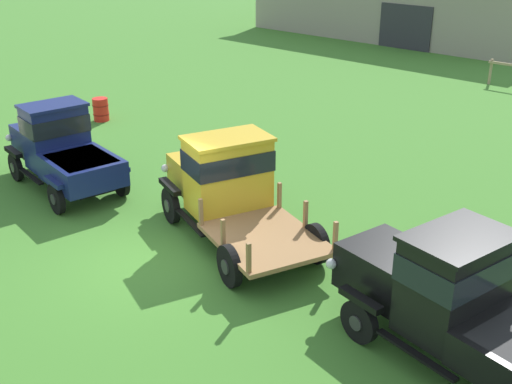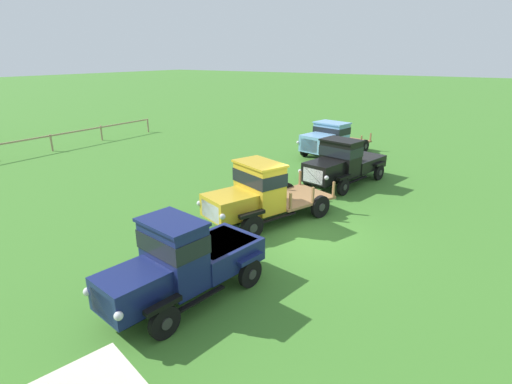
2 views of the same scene
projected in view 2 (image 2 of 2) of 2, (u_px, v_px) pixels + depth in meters
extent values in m
plane|color=#3D7528|center=(306.00, 235.00, 14.14)|extent=(240.00, 240.00, 0.00)
cylinder|color=#997F60|center=(51.00, 143.00, 26.26)|extent=(0.12, 0.12, 1.11)
cylinder|color=#997F60|center=(101.00, 133.00, 29.58)|extent=(0.12, 0.12, 1.11)
cylinder|color=#997F60|center=(148.00, 125.00, 32.71)|extent=(0.12, 0.12, 1.11)
cube|color=#997F60|center=(77.00, 131.00, 27.81)|extent=(12.55, 0.08, 0.10)
cube|color=beige|center=(65.00, 382.00, 6.72)|extent=(0.88, 0.40, 0.12)
cylinder|color=black|center=(165.00, 322.00, 8.89)|extent=(0.81, 0.27, 0.80)
cylinder|color=#2D2D2D|center=(167.00, 324.00, 8.84)|extent=(0.28, 0.07, 0.28)
cylinder|color=black|center=(122.00, 292.00, 10.01)|extent=(0.81, 0.27, 0.80)
cylinder|color=#2D2D2D|center=(120.00, 291.00, 10.07)|extent=(0.28, 0.07, 0.28)
cylinder|color=black|center=(250.00, 273.00, 10.88)|extent=(0.81, 0.27, 0.80)
cylinder|color=#2D2D2D|center=(253.00, 275.00, 10.83)|extent=(0.28, 0.07, 0.28)
cylinder|color=black|center=(207.00, 253.00, 12.00)|extent=(0.81, 0.27, 0.80)
cylinder|color=#2D2D2D|center=(205.00, 252.00, 12.06)|extent=(0.28, 0.07, 0.28)
cube|color=black|center=(185.00, 282.00, 10.33)|extent=(4.22, 1.58, 0.12)
cube|color=#141E51|center=(132.00, 290.00, 9.12)|extent=(1.63, 1.45, 0.82)
cube|color=silver|center=(103.00, 305.00, 8.64)|extent=(0.21, 0.98, 0.61)
sphere|color=silver|center=(119.00, 316.00, 8.19)|extent=(0.20, 0.20, 0.20)
sphere|color=silver|center=(88.00, 292.00, 9.03)|extent=(0.20, 0.20, 0.20)
cube|color=black|center=(163.00, 305.00, 8.75)|extent=(0.94, 0.34, 0.12)
cube|color=black|center=(120.00, 277.00, 9.87)|extent=(0.94, 0.34, 0.12)
cube|color=#141E51|center=(174.00, 255.00, 9.85)|extent=(1.23, 1.70, 1.67)
cube|color=black|center=(173.00, 241.00, 9.73)|extent=(1.27, 1.74, 0.47)
cube|color=#141E51|center=(172.00, 222.00, 9.56)|extent=(1.34, 1.78, 0.08)
cube|color=black|center=(202.00, 298.00, 9.67)|extent=(1.41, 0.35, 0.05)
cube|color=black|center=(160.00, 273.00, 10.77)|extent=(1.41, 0.35, 0.05)
cube|color=#141E51|center=(219.00, 252.00, 11.08)|extent=(2.23, 1.92, 0.65)
cube|color=black|center=(219.00, 242.00, 10.98)|extent=(1.88, 1.62, 0.06)
cube|color=#141E51|center=(250.00, 259.00, 10.73)|extent=(0.90, 0.33, 0.12)
cube|color=#141E51|center=(206.00, 239.00, 11.86)|extent=(0.90, 0.33, 0.12)
cylinder|color=black|center=(252.00, 227.00, 13.67)|extent=(0.89, 0.46, 0.89)
cylinder|color=#2D2D2D|center=(254.00, 228.00, 13.59)|extent=(0.30, 0.13, 0.31)
cylinder|color=black|center=(220.00, 210.00, 15.22)|extent=(0.89, 0.46, 0.89)
cylinder|color=#2D2D2D|center=(219.00, 209.00, 15.30)|extent=(0.30, 0.13, 0.31)
cylinder|color=black|center=(320.00, 207.00, 15.54)|extent=(0.89, 0.46, 0.89)
cylinder|color=#2D2D2D|center=(322.00, 207.00, 15.47)|extent=(0.30, 0.13, 0.31)
cylinder|color=black|center=(286.00, 193.00, 17.10)|extent=(0.89, 0.46, 0.89)
cylinder|color=#2D2D2D|center=(284.00, 192.00, 17.17)|extent=(0.30, 0.13, 0.31)
cube|color=black|center=(269.00, 207.00, 15.32)|extent=(4.90, 2.71, 0.12)
cube|color=gold|center=(229.00, 205.00, 14.13)|extent=(1.98, 1.90, 0.81)
cube|color=silver|center=(211.00, 211.00, 13.71)|extent=(0.44, 1.08, 0.61)
sphere|color=silver|center=(222.00, 217.00, 13.10)|extent=(0.20, 0.20, 0.20)
sphere|color=silver|center=(199.00, 203.00, 14.27)|extent=(0.20, 0.20, 0.20)
cube|color=black|center=(252.00, 214.00, 13.51)|extent=(1.03, 0.54, 0.12)
cube|color=black|center=(220.00, 198.00, 15.06)|extent=(1.03, 0.54, 0.12)
cube|color=gold|center=(259.00, 187.00, 14.75)|extent=(1.65, 2.08, 1.69)
cube|color=black|center=(260.00, 177.00, 14.63)|extent=(1.71, 2.13, 0.47)
cube|color=gold|center=(260.00, 163.00, 14.46)|extent=(1.79, 2.19, 0.08)
cube|color=black|center=(279.00, 217.00, 14.35)|extent=(1.50, 0.66, 0.05)
cube|color=black|center=(246.00, 202.00, 15.88)|extent=(1.50, 0.66, 0.05)
cube|color=olive|center=(295.00, 197.00, 16.04)|extent=(3.09, 2.80, 0.10)
cube|color=olive|center=(290.00, 201.00, 14.54)|extent=(0.10, 0.10, 0.62)
cube|color=olive|center=(258.00, 188.00, 16.02)|extent=(0.10, 0.10, 0.62)
cube|color=olive|center=(313.00, 195.00, 15.18)|extent=(0.10, 0.10, 0.62)
cube|color=olive|center=(280.00, 182.00, 16.66)|extent=(0.10, 0.10, 0.62)
cube|color=olive|center=(334.00, 189.00, 15.83)|extent=(0.10, 0.10, 0.62)
cube|color=olive|center=(300.00, 178.00, 17.31)|extent=(0.10, 0.10, 0.62)
cylinder|color=black|center=(343.00, 187.00, 18.02)|extent=(0.81, 0.31, 0.79)
cylinder|color=#2D2D2D|center=(345.00, 187.00, 17.95)|extent=(0.28, 0.08, 0.28)
cylinder|color=black|center=(309.00, 178.00, 19.29)|extent=(0.81, 0.31, 0.79)
cylinder|color=#2D2D2D|center=(307.00, 178.00, 19.35)|extent=(0.28, 0.08, 0.28)
cylinder|color=black|center=(379.00, 172.00, 20.23)|extent=(0.81, 0.31, 0.79)
cylinder|color=#2D2D2D|center=(381.00, 173.00, 20.17)|extent=(0.28, 0.08, 0.28)
cylinder|color=black|center=(346.00, 165.00, 21.51)|extent=(0.81, 0.31, 0.79)
cylinder|color=#2D2D2D|center=(344.00, 165.00, 21.57)|extent=(0.28, 0.08, 0.28)
cube|color=black|center=(344.00, 174.00, 19.67)|extent=(4.87, 1.96, 0.12)
cube|color=black|center=(323.00, 171.00, 18.30)|extent=(1.83, 1.64, 0.87)
cube|color=silver|center=(313.00, 176.00, 17.80)|extent=(0.26, 1.05, 0.66)
sphere|color=silver|center=(327.00, 178.00, 17.29)|extent=(0.20, 0.20, 0.20)
sphere|color=silver|center=(300.00, 171.00, 18.25)|extent=(0.20, 0.20, 0.20)
cube|color=black|center=(344.00, 177.00, 17.87)|extent=(0.93, 0.37, 0.12)
cube|color=black|center=(309.00, 169.00, 19.15)|extent=(0.93, 0.37, 0.12)
cube|color=black|center=(340.00, 158.00, 19.10)|extent=(1.44, 1.89, 1.65)
cube|color=black|center=(341.00, 151.00, 18.98)|extent=(1.49, 1.93, 0.46)
cube|color=black|center=(342.00, 140.00, 18.82)|extent=(1.57, 1.99, 0.08)
cube|color=black|center=(358.00, 180.00, 18.85)|extent=(1.58, 0.44, 0.05)
cube|color=black|center=(324.00, 172.00, 20.10)|extent=(1.58, 0.44, 0.05)
cube|color=black|center=(359.00, 162.00, 20.48)|extent=(2.73, 2.22, 0.59)
cube|color=black|center=(359.00, 157.00, 20.39)|extent=(2.30, 1.88, 0.06)
cube|color=black|center=(380.00, 164.00, 20.09)|extent=(0.89, 0.37, 0.12)
cube|color=black|center=(347.00, 157.00, 21.36)|extent=(0.89, 0.37, 0.12)
cylinder|color=black|center=(334.00, 155.00, 23.50)|extent=(0.87, 0.31, 0.86)
cylinder|color=#2D2D2D|center=(335.00, 156.00, 23.44)|extent=(0.30, 0.09, 0.30)
cylinder|color=black|center=(305.00, 150.00, 24.93)|extent=(0.87, 0.31, 0.86)
cylinder|color=#2D2D2D|center=(304.00, 149.00, 24.99)|extent=(0.30, 0.09, 0.30)
cylinder|color=black|center=(365.00, 146.00, 25.85)|extent=(0.87, 0.31, 0.86)
cylinder|color=#2D2D2D|center=(366.00, 146.00, 25.79)|extent=(0.30, 0.09, 0.30)
cylinder|color=black|center=(336.00, 141.00, 27.28)|extent=(0.87, 0.31, 0.86)
cylinder|color=#2D2D2D|center=(335.00, 141.00, 27.34)|extent=(0.30, 0.09, 0.30)
cube|color=black|center=(335.00, 147.00, 25.30)|extent=(5.16, 2.15, 0.12)
cube|color=#70A3D1|center=(317.00, 143.00, 23.84)|extent=(1.92, 1.81, 0.98)
cube|color=silver|center=(309.00, 146.00, 23.32)|extent=(0.29, 1.18, 0.73)
sphere|color=silver|center=(320.00, 147.00, 22.75)|extent=(0.20, 0.20, 0.20)
sphere|color=silver|center=(298.00, 142.00, 23.82)|extent=(0.20, 0.20, 0.20)
cube|color=black|center=(335.00, 147.00, 23.34)|extent=(1.01, 0.39, 0.12)
cube|color=black|center=(305.00, 142.00, 24.77)|extent=(1.01, 0.39, 0.12)
cube|color=#70A3D1|center=(331.00, 135.00, 24.73)|extent=(1.58, 2.10, 1.48)
cube|color=black|center=(332.00, 130.00, 24.63)|extent=(1.63, 2.16, 0.41)
cube|color=#70A3D1|center=(332.00, 123.00, 24.48)|extent=(1.71, 2.21, 0.08)
cube|color=black|center=(346.00, 151.00, 24.38)|extent=(1.72, 0.47, 0.05)
cube|color=black|center=(318.00, 145.00, 25.78)|extent=(1.72, 0.47, 0.05)
cube|color=olive|center=(347.00, 142.00, 26.24)|extent=(2.95, 2.62, 0.10)
cube|color=olive|center=(352.00, 142.00, 24.68)|extent=(0.09, 0.09, 0.50)
cube|color=olive|center=(324.00, 138.00, 26.04)|extent=(0.09, 0.09, 0.50)
cube|color=olive|center=(361.00, 140.00, 25.46)|extent=(0.09, 0.09, 0.50)
cube|color=olive|center=(334.00, 135.00, 26.82)|extent=(0.09, 0.09, 0.50)
cube|color=olive|center=(371.00, 137.00, 26.25)|extent=(0.09, 0.09, 0.50)
cube|color=olive|center=(344.00, 133.00, 27.60)|extent=(0.09, 0.09, 0.50)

